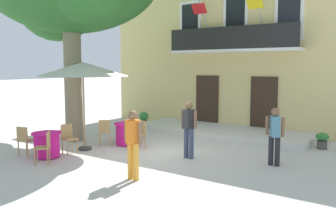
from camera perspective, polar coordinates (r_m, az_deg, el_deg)
The scene contains 17 objects.
ground_plane at distance 11.69m, azimuth -0.96°, elevation -7.38°, with size 120.00×120.00×0.00m, color beige.
building_facade at distance 17.47m, azimuth 13.31°, elevation 9.31°, with size 13.00×5.09×7.50m.
entrance_step_platform at distance 14.75m, azimuth 8.14°, elevation -4.10°, with size 7.12×2.46×0.25m, color silver.
cafe_table_near_tree at distance 12.80m, azimuth -6.46°, elevation -4.43°, with size 0.86×0.86×0.76m.
cafe_chair_near_tree_0 at distance 12.69m, azimuth -9.85°, elevation -3.95°, with size 0.57×0.57×0.91m.
cafe_chair_near_tree_1 at distance 12.18m, azimuth -4.41°, elevation -4.30°, with size 0.50×0.50×0.91m.
cafe_chair_near_tree_2 at distance 13.45m, azimuth -5.10°, elevation -3.31°, with size 0.47×0.47×0.91m.
cafe_table_middle at distance 11.53m, azimuth -18.35°, elevation -5.88°, with size 0.86×0.86×0.76m.
cafe_chair_middle_0 at distance 10.77m, azimuth -18.64°, elevation -5.99°, with size 0.57×0.57×0.91m.
cafe_chair_middle_1 at distance 11.90m, azimuth -15.24°, elevation -4.75°, with size 0.47×0.47×0.91m.
cafe_chair_middle_2 at distance 11.94m, azimuth -21.41°, elevation -4.93°, with size 0.49×0.49×0.91m.
cafe_umbrella at distance 12.04m, azimuth -13.11°, elevation 5.40°, with size 2.90×2.90×2.85m.
ground_planter_left at distance 16.82m, azimuth -3.80°, elevation -2.01°, with size 0.42×0.42×0.63m.
ground_planter_right at distance 13.11m, azimuth 22.88°, elevation -5.02°, with size 0.42×0.42×0.54m.
pedestrian_near_entrance at distance 10.41m, azimuth 16.28°, elevation -4.24°, with size 0.53×0.40×1.60m.
pedestrian_mid_plaza at distance 10.79m, azimuth 3.27°, elevation -3.35°, with size 0.53×0.37×1.69m.
pedestrian_by_tree at distance 8.79m, azimuth -5.48°, elevation -5.57°, with size 0.53×0.40×1.68m.
Camera 1 is at (6.81, -9.10, 2.73)m, focal length 39.14 mm.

